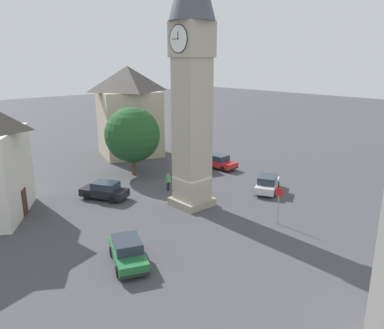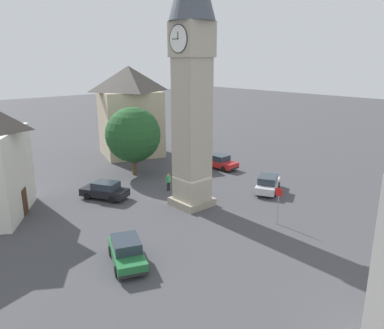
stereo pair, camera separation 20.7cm
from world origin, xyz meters
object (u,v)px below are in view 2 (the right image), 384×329
clock_tower (192,53)px  car_blue_kerb (268,184)px  pedestrian (168,180)px  tree (133,135)px  car_silver_kerb (105,190)px  car_red_corner (220,162)px  road_sign (278,200)px  car_white_side (127,251)px  building_corner_back (130,111)px

clock_tower → car_blue_kerb: bearing=-106.8°
pedestrian → tree: bearing=-4.0°
car_silver_kerb → car_red_corner: same height
clock_tower → car_blue_kerb: (-2.22, -7.34, -11.50)m
car_blue_kerb → pedestrian: bearing=46.6°
clock_tower → tree: (10.43, -1.15, -7.97)m
car_red_corner → car_blue_kerb: bearing=165.1°
clock_tower → pedestrian: bearing=-9.7°
tree → car_blue_kerb: bearing=-153.9°
car_silver_kerb → car_red_corner: bearing=-90.0°
car_red_corner → road_sign: (-13.19, 7.39, 1.14)m
car_white_side → building_corner_back: bearing=-33.5°
clock_tower → pedestrian: size_ratio=12.39×
car_blue_kerb → tree: bearing=26.1°
car_silver_kerb → car_white_side: same height
building_corner_back → road_sign: size_ratio=3.93×
car_red_corner → car_silver_kerb: bearing=90.0°
car_silver_kerb → tree: size_ratio=0.62×
car_red_corner → building_corner_back: size_ratio=0.38×
car_blue_kerb → pedestrian: (6.29, 6.65, 0.25)m
car_white_side → tree: bearing=-34.7°
car_red_corner → tree: bearing=63.0°
car_white_side → tree: (14.87, -10.28, 3.53)m
car_blue_kerb → pedestrian: 9.15m
car_red_corner → tree: tree is taller
road_sign → car_silver_kerb: bearing=27.6°
car_silver_kerb → road_sign: 14.93m
car_blue_kerb → car_white_side: same height
pedestrian → car_red_corner: bearing=-76.9°
car_silver_kerb → tree: 8.08m
car_blue_kerb → building_corner_back: building_corner_back is taller
building_corner_back → car_silver_kerb: bearing=138.8°
car_silver_kerb → car_red_corner: (-0.01, -14.28, 0.00)m
clock_tower → car_blue_kerb: 13.82m
car_white_side → tree: tree is taller
tree → building_corner_back: building_corner_back is taller
car_blue_kerb → car_white_side: 16.62m
car_silver_kerb → car_white_side: size_ratio=0.99×
car_silver_kerb → car_white_side: (-10.58, 4.41, 0.00)m
pedestrian → car_silver_kerb: bearing=69.1°
tree → building_corner_back: 9.06m
car_white_side → building_corner_back: size_ratio=0.41×
clock_tower → car_white_side: 15.34m
car_red_corner → car_white_side: 21.47m
car_blue_kerb → car_silver_kerb: 14.68m
car_silver_kerb → car_red_corner: size_ratio=1.05×
clock_tower → car_silver_kerb: 13.87m
clock_tower → car_red_corner: 16.17m
car_silver_kerb → building_corner_back: (11.97, -10.49, 4.85)m
pedestrian → building_corner_back: 15.62m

